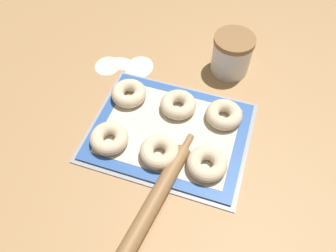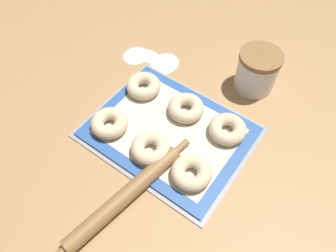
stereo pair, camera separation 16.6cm
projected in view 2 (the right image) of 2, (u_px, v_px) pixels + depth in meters
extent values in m
plane|color=#A87F51|center=(165.00, 137.00, 0.94)|extent=(2.80, 2.80, 0.00)
cube|color=#93969B|center=(168.00, 131.00, 0.95)|extent=(0.46, 0.36, 0.01)
cube|color=#2D569E|center=(168.00, 130.00, 0.94)|extent=(0.43, 0.34, 0.00)
cube|color=beige|center=(168.00, 130.00, 0.94)|extent=(0.37, 0.28, 0.00)
torus|color=beige|center=(109.00, 123.00, 0.93)|extent=(0.11, 0.11, 0.04)
torus|color=beige|center=(150.00, 148.00, 0.88)|extent=(0.11, 0.11, 0.04)
torus|color=beige|center=(191.00, 172.00, 0.84)|extent=(0.11, 0.11, 0.04)
torus|color=beige|center=(143.00, 86.00, 1.01)|extent=(0.11, 0.11, 0.04)
torus|color=beige|center=(186.00, 108.00, 0.96)|extent=(0.11, 0.11, 0.04)
torus|color=beige|center=(227.00, 129.00, 0.92)|extent=(0.11, 0.11, 0.04)
cylinder|color=white|center=(256.00, 73.00, 1.01)|extent=(0.12, 0.12, 0.11)
cylinder|color=olive|center=(261.00, 57.00, 0.96)|extent=(0.13, 0.13, 0.02)
cylinder|color=olive|center=(125.00, 196.00, 0.81)|extent=(0.10, 0.36, 0.04)
cylinder|color=olive|center=(181.00, 147.00, 0.90)|extent=(0.03, 0.05, 0.02)
ellipsoid|color=white|center=(149.00, 56.00, 1.13)|extent=(0.09, 0.06, 0.00)
ellipsoid|color=white|center=(136.00, 55.00, 1.14)|extent=(0.09, 0.09, 0.00)
ellipsoid|color=white|center=(165.00, 63.00, 1.11)|extent=(0.09, 0.11, 0.00)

